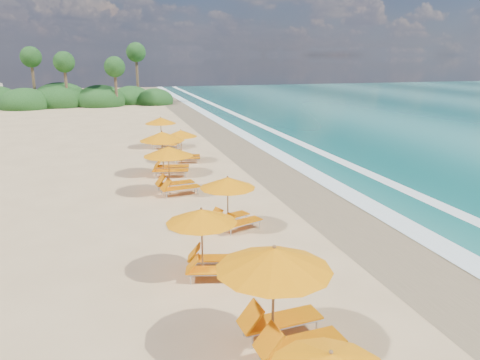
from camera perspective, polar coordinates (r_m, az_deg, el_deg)
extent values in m
plane|color=tan|center=(20.17, 0.00, -3.29)|extent=(160.00, 160.00, 0.00)
cube|color=#8E7954|center=(21.57, 10.27, -2.29)|extent=(4.00, 160.00, 0.01)
cube|color=white|center=(22.25, 13.75, -1.87)|extent=(1.20, 160.00, 0.01)
cube|color=white|center=(23.85, 20.03, -1.24)|extent=(0.80, 160.00, 0.01)
sphere|color=olive|center=(7.68, 11.24, -20.23)|extent=(0.07, 0.07, 0.07)
cylinder|color=olive|center=(10.35, 4.13, -14.85)|extent=(0.06, 0.06, 2.46)
cone|color=orange|center=(9.87, 4.25, -9.72)|extent=(2.73, 2.73, 0.49)
sphere|color=olive|center=(9.76, 4.28, -8.25)|extent=(0.09, 0.09, 0.09)
cylinder|color=olive|center=(13.79, -4.73, -7.79)|extent=(0.05, 0.05, 2.05)
cone|color=orange|center=(13.48, -4.81, -4.46)|extent=(2.56, 2.56, 0.41)
sphere|color=olive|center=(13.41, -4.83, -3.53)|extent=(0.07, 0.07, 0.07)
cylinder|color=olive|center=(17.24, -1.53, -3.00)|extent=(0.05, 0.05, 2.03)
cone|color=orange|center=(16.99, -1.55, -0.30)|extent=(2.69, 2.69, 0.41)
sphere|color=olive|center=(16.93, -1.56, 0.43)|extent=(0.07, 0.07, 0.07)
cylinder|color=olive|center=(21.92, -8.81, 1.15)|extent=(0.06, 0.06, 2.28)
cone|color=orange|center=(21.72, -8.91, 3.57)|extent=(2.67, 2.67, 0.46)
sphere|color=olive|center=(21.67, -8.94, 4.22)|extent=(0.08, 0.08, 0.08)
cylinder|color=olive|center=(25.46, -9.57, 3.21)|extent=(0.06, 0.06, 2.39)
cone|color=orange|center=(25.28, -9.67, 5.40)|extent=(2.90, 2.90, 0.48)
sphere|color=olive|center=(25.23, -9.69, 6.00)|extent=(0.09, 0.09, 0.09)
cylinder|color=olive|center=(28.62, -7.30, 4.18)|extent=(0.05, 0.05, 1.95)
cone|color=orange|center=(28.47, -7.36, 5.78)|extent=(2.35, 2.35, 0.39)
sphere|color=olive|center=(28.44, -7.37, 6.21)|extent=(0.07, 0.07, 0.07)
cylinder|color=olive|center=(33.18, -9.77, 5.77)|extent=(0.05, 0.05, 2.15)
cone|color=orange|center=(33.05, -9.84, 7.30)|extent=(2.99, 2.99, 0.43)
sphere|color=olive|center=(33.02, -9.86, 7.71)|extent=(0.08, 0.08, 0.08)
ellipsoid|color=#163D14|center=(63.64, -16.90, 9.39)|extent=(6.40, 6.40, 4.16)
ellipsoid|color=#163D14|center=(64.87, -21.37, 9.17)|extent=(7.20, 7.20, 4.68)
ellipsoid|color=#163D14|center=(63.39, -25.13, 8.56)|extent=(6.00, 6.00, 3.90)
ellipsoid|color=#163D14|center=(65.72, -13.36, 9.72)|extent=(5.60, 5.60, 3.64)
ellipsoid|color=#163D14|center=(63.96, -10.54, 9.68)|extent=(5.00, 5.00, 3.25)
cylinder|color=brown|center=(61.51, -15.15, 11.09)|extent=(0.36, 0.36, 5.00)
sphere|color=#163D14|center=(61.40, -15.32, 13.41)|extent=(2.60, 2.60, 2.60)
cylinder|color=brown|center=(62.65, -20.78, 10.98)|extent=(0.36, 0.36, 5.60)
sphere|color=#163D14|center=(62.55, -21.02, 13.53)|extent=(2.60, 2.60, 2.60)
cylinder|color=brown|center=(65.04, -24.25, 11.02)|extent=(0.36, 0.36, 6.20)
sphere|color=#163D14|center=(64.95, -24.55, 13.74)|extent=(2.60, 2.60, 2.60)
cylinder|color=brown|center=(65.58, -12.62, 12.26)|extent=(0.36, 0.36, 6.80)
sphere|color=#163D14|center=(65.51, -12.80, 15.23)|extent=(2.60, 2.60, 2.60)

